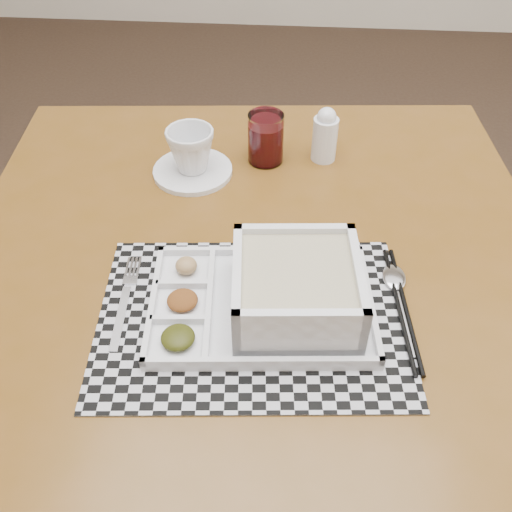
% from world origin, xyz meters
% --- Properties ---
extents(floor, '(5.00, 5.00, 0.00)m').
position_xyz_m(floor, '(0.00, 0.00, 0.00)').
color(floor, '#312118').
rests_on(floor, ground).
extents(dining_table, '(1.04, 1.04, 0.72)m').
position_xyz_m(dining_table, '(-0.42, -0.28, 0.65)').
color(dining_table, '#5B3A10').
rests_on(dining_table, ground).
extents(placemat, '(0.47, 0.35, 0.00)m').
position_xyz_m(placemat, '(-0.41, -0.41, 0.72)').
color(placemat, '#B1B1B9').
rests_on(placemat, dining_table).
extents(serving_tray, '(0.34, 0.25, 0.09)m').
position_xyz_m(serving_tray, '(-0.37, -0.40, 0.76)').
color(serving_tray, silver).
rests_on(serving_tray, placemat).
extents(fork, '(0.03, 0.19, 0.00)m').
position_xyz_m(fork, '(-0.60, -0.40, 0.73)').
color(fork, silver).
rests_on(fork, placemat).
extents(spoon, '(0.04, 0.18, 0.01)m').
position_xyz_m(spoon, '(-0.20, -0.33, 0.73)').
color(spoon, silver).
rests_on(spoon, placemat).
extents(chopsticks, '(0.04, 0.24, 0.01)m').
position_xyz_m(chopsticks, '(-0.20, -0.38, 0.73)').
color(chopsticks, black).
rests_on(chopsticks, placemat).
extents(saucer, '(0.15, 0.15, 0.01)m').
position_xyz_m(saucer, '(-0.56, -0.07, 0.73)').
color(saucer, silver).
rests_on(saucer, dining_table).
extents(cup, '(0.10, 0.10, 0.08)m').
position_xyz_m(cup, '(-0.56, -0.07, 0.77)').
color(cup, silver).
rests_on(cup, saucer).
extents(juice_glass, '(0.07, 0.07, 0.10)m').
position_xyz_m(juice_glass, '(-0.42, -0.01, 0.77)').
color(juice_glass, white).
rests_on(juice_glass, dining_table).
extents(creamer_bottle, '(0.05, 0.05, 0.11)m').
position_xyz_m(creamer_bottle, '(-0.31, 0.00, 0.78)').
color(creamer_bottle, silver).
rests_on(creamer_bottle, dining_table).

